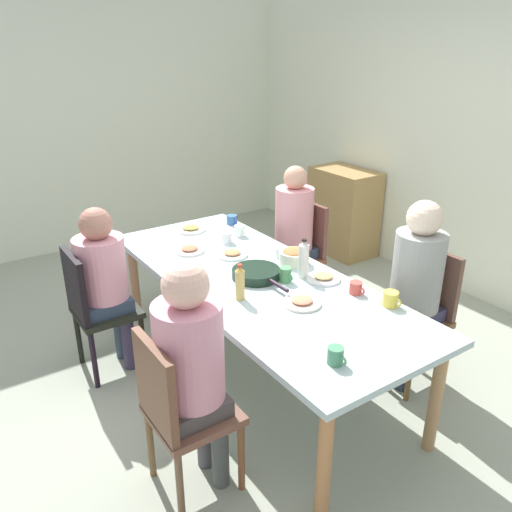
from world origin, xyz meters
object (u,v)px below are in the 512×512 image
Objects in this scene: chair_1 at (94,305)px; plate_4 at (191,229)px; chair_2 at (301,249)px; serving_pan at (256,273)px; bowl_0 at (294,256)px; cup_5 at (240,231)px; plate_2 at (323,278)px; chair_3 at (420,308)px; person_0 at (192,359)px; cup_2 at (286,275)px; plate_3 at (190,250)px; bottle_0 at (240,283)px; dining_table at (256,286)px; person_1 at (104,274)px; person_3 at (416,278)px; person_2 at (293,226)px; cup_7 at (356,288)px; cup_4 at (336,356)px; side_cabinet at (343,212)px; cup_3 at (281,253)px; bottle_1 at (304,259)px; plate_0 at (302,302)px; plate_1 at (232,254)px; chair_0 at (177,408)px; cup_6 at (391,299)px; cup_1 at (227,238)px; cup_0 at (232,220)px.

plate_4 is at bearing 112.99° from chair_1.
chair_2 is 1.11m from serving_pan.
bowl_0 reaches higher than plate_4.
plate_2 is at bearing 0.67° from cup_5.
chair_3 is at bearing 56.93° from plate_2.
person_0 is 11.46× the size of cup_2.
serving_pan is (0.63, 0.15, 0.02)m from plate_3.
bottle_0 is at bearing 128.25° from person_0.
dining_table is 2.13× the size of person_1.
plate_2 is at bearing -127.92° from person_3.
person_2 is 11.01× the size of cup_7.
chair_3 is 8.24× the size of cup_2.
plate_2 is 0.31m from bowl_0.
cup_4 is at bearing -17.95° from cup_5.
person_3 is (1.25, -0.09, 0.25)m from chair_2.
person_3 is 1.08m from cup_4.
chair_3 is at bearing 0.00° from chair_2.
side_cabinet is (-1.94, 1.14, -0.06)m from chair_3.
chair_1 is 7.67× the size of cup_5.
person_2 is 2.51× the size of serving_pan.
plate_2 is 1.92× the size of cup_4.
cup_7 is 0.12× the size of side_cabinet.
person_0 is 1.37m from cup_3.
bottle_1 is (0.16, 0.26, 0.19)m from dining_table.
plate_0 is 2.10× the size of cup_3.
plate_1 is (-1.01, -0.82, 0.23)m from chair_3.
bowl_0 is at bearing 157.90° from bottle_1.
chair_1 is 3.83× the size of plate_4.
person_3 is 0.82m from cup_2.
chair_3 is 3.47× the size of bottle_1.
plate_1 is at bearing 170.97° from dining_table.
cup_2 is (-0.29, 0.10, 0.03)m from plate_0.
chair_0 reaches higher than cup_6.
cup_1 is at bearing 14.66° from plate_4.
bowl_0 is 0.34m from serving_pan.
person_2 is 5.50× the size of bottle_0.
person_1 reaches higher than cup_1.
person_1 is 4.98× the size of plate_4.
cup_2 is at bearing 49.34° from person_1.
cup_0 is (-1.59, 1.21, 0.01)m from person_0.
person_2 reaches higher than chair_2.
cup_3 is at bearing -149.57° from person_3.
person_1 is at bearing -128.34° from dining_table.
bottle_0 is at bearing -53.95° from chair_2.
cup_1 is at bearing -153.52° from person_3.
chair_3 is at bearing 22.76° from cup_5.
person_3 reaches higher than dining_table.
bottle_0 is (-0.43, 0.63, 0.32)m from chair_0.
chair_2 is 1.98m from cup_4.
plate_0 is 1.82× the size of cup_6.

